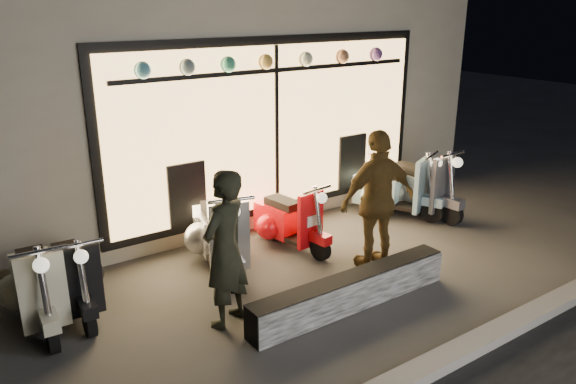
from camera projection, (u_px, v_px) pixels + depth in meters
name	position (u px, v px, depth m)	size (l,w,h in m)	color
ground	(309.00, 287.00, 6.91)	(40.00, 40.00, 0.00)	#383533
kerb	(435.00, 364.00, 5.33)	(40.00, 0.25, 0.12)	slate
shop_building	(146.00, 74.00, 10.11)	(10.20, 6.23, 4.20)	beige
graffiti_barrier	(351.00, 291.00, 6.39)	(2.67, 0.28, 0.40)	black
scooter_silver	(219.00, 232.00, 7.39)	(0.76, 1.57, 1.12)	black
scooter_red	(285.00, 219.00, 8.00)	(0.55, 1.36, 0.97)	black
scooter_black	(72.00, 275.00, 6.36)	(0.48, 1.38, 0.99)	black
scooter_cream	(37.00, 284.00, 6.11)	(0.51, 1.45, 1.04)	black
scooter_blue	(387.00, 189.00, 9.17)	(0.88, 1.45, 1.06)	black
scooter_grey	(412.00, 186.00, 9.29)	(0.56, 1.54, 1.10)	black
man	(225.00, 249.00, 5.88)	(0.63, 0.42, 1.74)	black
woman	(378.00, 201.00, 7.17)	(1.08, 0.45, 1.84)	brown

